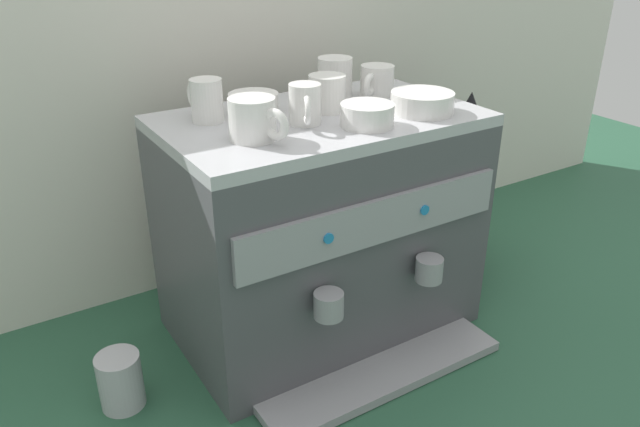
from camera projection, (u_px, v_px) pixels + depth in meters
ground_plane at (320, 320)px, 1.45m from camera, size 4.00×4.00×0.00m
tiled_backsplash_wall at (244, 96)px, 1.53m from camera, size 2.80×0.03×0.91m
espresso_machine at (321, 227)px, 1.35m from camera, size 0.63×0.49×0.50m
ceramic_cup_0 at (335, 76)px, 1.36m from camera, size 0.08×0.11×0.08m
ceramic_cup_1 at (206, 100)px, 1.19m from camera, size 0.06×0.10×0.08m
ceramic_cup_2 at (305, 105)px, 1.17m from camera, size 0.07×0.10×0.08m
ceramic_cup_3 at (254, 119)px, 1.09m from camera, size 0.08×0.12×0.08m
ceramic_cup_4 at (325, 93)px, 1.25m from camera, size 0.11×0.08×0.07m
ceramic_cup_5 at (376, 81)px, 1.36m from camera, size 0.10×0.08×0.07m
ceramic_bowl_0 at (422, 103)px, 1.25m from camera, size 0.13×0.13×0.04m
ceramic_bowl_1 at (367, 115)px, 1.17m from camera, size 0.10×0.10×0.04m
ceramic_bowl_2 at (254, 103)px, 1.25m from camera, size 0.10×0.10×0.04m
coffee_grinder at (462, 185)px, 1.61m from camera, size 0.14×0.14×0.47m
milk_pitcher at (120, 381)px, 1.18m from camera, size 0.08×0.08×0.11m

